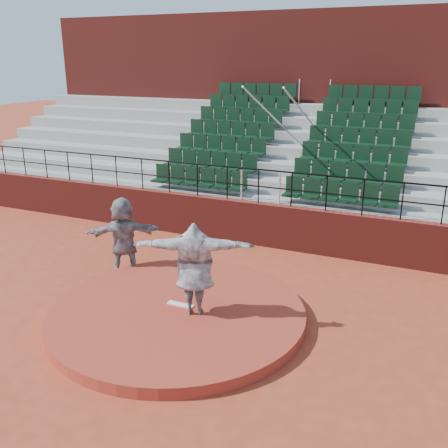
{
  "coord_description": "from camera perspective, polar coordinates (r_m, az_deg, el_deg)",
  "views": [
    {
      "loc": [
        4.8,
        -8.37,
        5.36
      ],
      "look_at": [
        0.0,
        2.5,
        1.4
      ],
      "focal_mm": 40.0,
      "sensor_mm": 36.0,
      "label": 1
    }
  ],
  "objects": [
    {
      "name": "pitchers_mound",
      "position": [
        10.98,
        -5.36,
        -10.14
      ],
      "size": [
        5.5,
        5.5,
        0.25
      ],
      "primitive_type": "cylinder",
      "color": "#A53725",
      "rests_on": "ground"
    },
    {
      "name": "pitcher",
      "position": [
        10.32,
        -3.41,
        -5.09
      ],
      "size": [
        2.53,
        1.48,
        1.99
      ],
      "primitive_type": "imported",
      "rotation": [
        0.0,
        0.0,
        3.5
      ],
      "color": "black",
      "rests_on": "pitchers_mound"
    },
    {
      "name": "wall_railing",
      "position": [
        14.59,
        3.98,
        5.19
      ],
      "size": [
        24.04,
        0.05,
        1.03
      ],
      "color": "black",
      "rests_on": "boundary_wall"
    },
    {
      "name": "seating_deck",
      "position": [
        18.11,
        7.92,
        5.76
      ],
      "size": [
        24.0,
        5.97,
        4.63
      ],
      "color": "#979792",
      "rests_on": "ground"
    },
    {
      "name": "boundary_wall",
      "position": [
        14.97,
        3.87,
        0.05
      ],
      "size": [
        24.0,
        0.3,
        1.3
      ],
      "primitive_type": "cube",
      "color": "maroon",
      "rests_on": "ground"
    },
    {
      "name": "ground",
      "position": [
        11.04,
        -5.34,
        -10.71
      ],
      "size": [
        90.0,
        90.0,
        0.0
      ],
      "primitive_type": "plane",
      "color": "#A43D25",
      "rests_on": "ground"
    },
    {
      "name": "pitching_rubber",
      "position": [
        11.03,
        -5.0,
        -9.17
      ],
      "size": [
        0.6,
        0.15,
        0.03
      ],
      "primitive_type": "cube",
      "color": "white",
      "rests_on": "pitchers_mound"
    },
    {
      "name": "press_box_facade",
      "position": [
        21.59,
        11.2,
        13.29
      ],
      "size": [
        24.0,
        3.0,
        7.1
      ],
      "primitive_type": "cube",
      "color": "maroon",
      "rests_on": "ground"
    },
    {
      "name": "fielder",
      "position": [
        13.07,
        -11.41,
        -1.33
      ],
      "size": [
        1.92,
        1.52,
        2.04
      ],
      "primitive_type": "imported",
      "rotation": [
        0.0,
        0.0,
        3.71
      ],
      "color": "black",
      "rests_on": "ground"
    }
  ]
}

